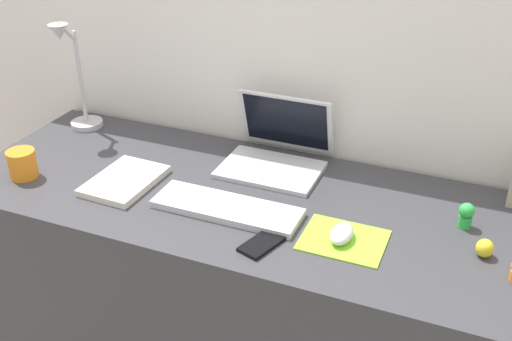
% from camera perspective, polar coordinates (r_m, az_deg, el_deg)
% --- Properties ---
extents(back_wall, '(2.98, 0.05, 1.42)m').
position_cam_1_polar(back_wall, '(2.04, 4.25, 1.53)').
color(back_wall, silver).
rests_on(back_wall, ground_plane).
extents(desk, '(1.78, 0.64, 0.74)m').
position_cam_1_polar(desk, '(1.95, 0.36, -11.99)').
color(desk, '#38383D').
rests_on(desk, ground_plane).
extents(laptop, '(0.30, 0.27, 0.21)m').
position_cam_1_polar(laptop, '(1.89, 2.01, 2.10)').
color(laptop, silver).
rests_on(laptop, desk).
extents(keyboard, '(0.41, 0.13, 0.02)m').
position_cam_1_polar(keyboard, '(1.68, -2.71, -3.50)').
color(keyboard, silver).
rests_on(keyboard, desk).
extents(mousepad, '(0.21, 0.17, 0.00)m').
position_cam_1_polar(mousepad, '(1.58, 8.10, -6.38)').
color(mousepad, '#8CDB33').
rests_on(mousepad, desk).
extents(mouse, '(0.06, 0.10, 0.03)m').
position_cam_1_polar(mouse, '(1.57, 7.93, -5.80)').
color(mouse, silver).
rests_on(mouse, mousepad).
extents(cell_phone, '(0.10, 0.14, 0.01)m').
position_cam_1_polar(cell_phone, '(1.55, 0.64, -6.73)').
color(cell_phone, black).
rests_on(cell_phone, desk).
extents(desk_lamp, '(0.11, 0.16, 0.39)m').
position_cam_1_polar(desk_lamp, '(2.16, -16.43, 8.06)').
color(desk_lamp, '#B7B7BC').
rests_on(desk_lamp, desk).
extents(notebook_pad, '(0.18, 0.25, 0.02)m').
position_cam_1_polar(notebook_pad, '(1.84, -12.07, -0.93)').
color(notebook_pad, silver).
rests_on(notebook_pad, desk).
extents(coffee_mug, '(0.08, 0.08, 0.09)m').
position_cam_1_polar(coffee_mug, '(1.95, -20.81, 0.57)').
color(coffee_mug, orange).
rests_on(coffee_mug, desk).
extents(toy_figurine_green, '(0.04, 0.04, 0.07)m').
position_cam_1_polar(toy_figurine_green, '(1.69, 18.86, -3.88)').
color(toy_figurine_green, green).
rests_on(toy_figurine_green, desk).
extents(toy_figurine_yellow, '(0.04, 0.04, 0.05)m').
position_cam_1_polar(toy_figurine_yellow, '(1.60, 20.41, -6.75)').
color(toy_figurine_yellow, yellow).
rests_on(toy_figurine_yellow, desk).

